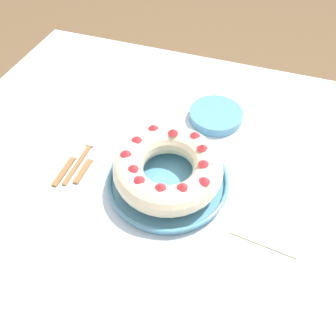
# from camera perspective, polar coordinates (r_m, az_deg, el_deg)

# --- Properties ---
(ground_plane) EXTENTS (8.00, 8.00, 0.00)m
(ground_plane) POSITION_cam_1_polar(r_m,az_deg,el_deg) (1.59, 0.38, -18.76)
(ground_plane) COLOR brown
(dining_table) EXTENTS (1.54, 1.29, 0.74)m
(dining_table) POSITION_cam_1_polar(r_m,az_deg,el_deg) (0.99, 0.58, -4.81)
(dining_table) COLOR silver
(dining_table) RESTS_ON ground_plane
(serving_dish) EXTENTS (0.34, 0.34, 0.03)m
(serving_dish) POSITION_cam_1_polar(r_m,az_deg,el_deg) (0.91, 0.00, -2.20)
(serving_dish) COLOR #518EB2
(serving_dish) RESTS_ON dining_table
(bundt_cake) EXTENTS (0.29, 0.29, 0.09)m
(bundt_cake) POSITION_cam_1_polar(r_m,az_deg,el_deg) (0.87, -0.00, 0.04)
(bundt_cake) COLOR beige
(bundt_cake) RESTS_ON serving_dish
(fork) EXTENTS (0.02, 0.22, 0.01)m
(fork) POSITION_cam_1_polar(r_m,az_deg,el_deg) (1.02, -14.23, 2.53)
(fork) COLOR #936038
(fork) RESTS_ON dining_table
(serving_knife) EXTENTS (0.02, 0.24, 0.01)m
(serving_knife) POSITION_cam_1_polar(r_m,az_deg,el_deg) (1.02, -16.28, 1.49)
(serving_knife) COLOR #936038
(serving_knife) RESTS_ON dining_table
(cake_knife) EXTENTS (0.02, 0.20, 0.01)m
(cake_knife) POSITION_cam_1_polar(r_m,az_deg,el_deg) (1.00, -13.49, 1.20)
(cake_knife) COLOR #936038
(cake_knife) RESTS_ON dining_table
(side_bowl) EXTENTS (0.18, 0.18, 0.03)m
(side_bowl) POSITION_cam_1_polar(r_m,az_deg,el_deg) (1.11, 8.33, 9.03)
(side_bowl) COLOR #518EB2
(side_bowl) RESTS_ON dining_table
(napkin) EXTENTS (0.18, 0.13, 0.00)m
(napkin) POSITION_cam_1_polar(r_m,az_deg,el_deg) (0.89, 16.97, -9.65)
(napkin) COLOR beige
(napkin) RESTS_ON dining_table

